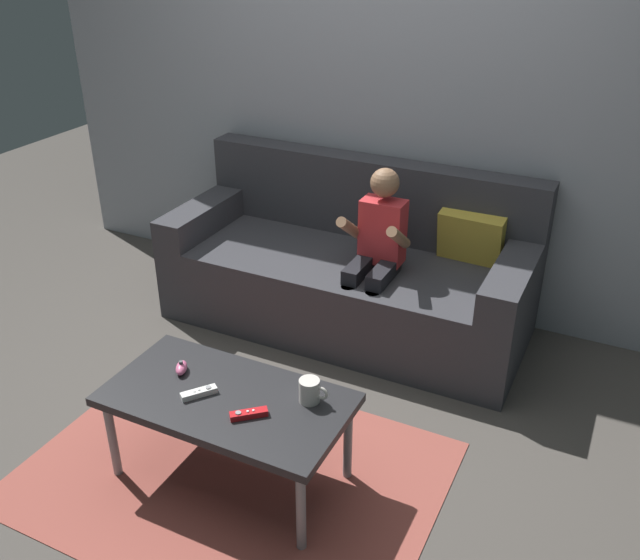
% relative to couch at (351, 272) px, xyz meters
% --- Properties ---
extents(ground_plane, '(8.40, 8.40, 0.00)m').
position_rel_couch_xyz_m(ground_plane, '(-0.03, -1.06, -0.30)').
color(ground_plane, '#4C4742').
extents(wall_back, '(4.20, 0.05, 2.50)m').
position_rel_couch_xyz_m(wall_back, '(-0.03, 0.39, 0.95)').
color(wall_back, '#999EA8').
rests_on(wall_back, ground).
extents(couch, '(1.94, 0.80, 0.87)m').
position_rel_couch_xyz_m(couch, '(0.00, 0.00, 0.00)').
color(couch, '#38383D').
rests_on(couch, ground).
extents(person_seated_on_couch, '(0.31, 0.38, 0.95)m').
position_rel_couch_xyz_m(person_seated_on_couch, '(0.21, -0.18, 0.25)').
color(person_seated_on_couch, black).
rests_on(person_seated_on_couch, ground).
extents(coffee_table, '(0.95, 0.50, 0.40)m').
position_rel_couch_xyz_m(coffee_table, '(0.07, -1.34, 0.06)').
color(coffee_table, '#232326').
rests_on(coffee_table, ground).
extents(area_rug, '(1.65, 1.21, 0.01)m').
position_rel_couch_xyz_m(area_rug, '(0.07, -1.34, -0.30)').
color(area_rug, '#9E4C42').
rests_on(area_rug, ground).
extents(game_remote_white_near_edge, '(0.11, 0.13, 0.03)m').
position_rel_couch_xyz_m(game_remote_white_near_edge, '(-0.03, -1.38, 0.11)').
color(game_remote_white_near_edge, white).
rests_on(game_remote_white_near_edge, coffee_table).
extents(nunchuk_pink, '(0.08, 0.10, 0.05)m').
position_rel_couch_xyz_m(nunchuk_pink, '(-0.18, -1.29, 0.12)').
color(nunchuk_pink, pink).
rests_on(nunchuk_pink, coffee_table).
extents(game_remote_red_far_corner, '(0.13, 0.12, 0.03)m').
position_rel_couch_xyz_m(game_remote_red_far_corner, '(0.21, -1.41, 0.11)').
color(game_remote_red_far_corner, red).
rests_on(game_remote_red_far_corner, coffee_table).
extents(coffee_mug, '(0.12, 0.08, 0.09)m').
position_rel_couch_xyz_m(coffee_mug, '(0.37, -1.23, 0.15)').
color(coffee_mug, silver).
rests_on(coffee_mug, coffee_table).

